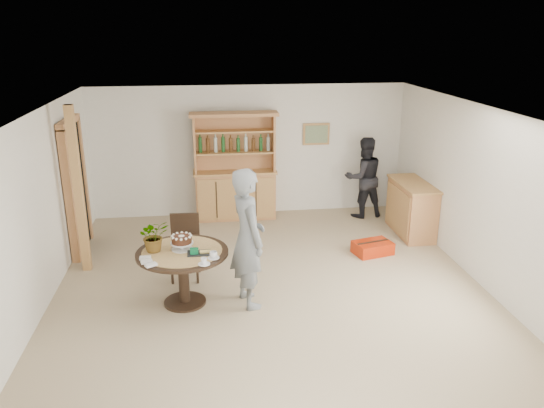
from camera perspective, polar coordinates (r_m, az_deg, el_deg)
The scene contains 17 objects.
ground at distance 7.41m, azimuth 0.08°, elevation -9.82°, with size 7.00×7.00×0.00m, color tan.
room_shell at distance 6.77m, azimuth 0.10°, elevation 3.29°, with size 6.04×7.04×2.52m.
doorway at distance 9.05m, azimuth -20.42°, elevation 1.88°, with size 0.13×1.10×2.18m.
pine_post at distance 8.21m, azimuth -20.10°, elevation 1.32°, with size 0.12×0.12×2.50m, color tan.
hutch at distance 10.13m, azimuth -3.98°, elevation 2.26°, with size 1.62×0.54×2.04m.
sideboard at distance 9.69m, azimuth 14.78°, elevation -0.43°, with size 0.54×1.26×0.94m.
dining_table at distance 7.06m, azimuth -9.58°, elevation -6.14°, with size 1.20×1.20×0.76m.
dining_chair at distance 7.85m, azimuth -9.33°, elevation -4.08°, with size 0.44×0.44×0.95m.
birthday_cake at distance 7.00m, azimuth -9.69°, elevation -3.89°, with size 0.30×0.30×0.20m.
flower_vase at distance 6.99m, azimuth -12.59°, elevation -3.33°, with size 0.38×0.33×0.42m, color #3F7233.
gift_tray at distance 6.87m, azimuth -7.90°, elevation -5.13°, with size 0.30×0.20×0.08m.
coffee_cup_a at distance 6.72m, azimuth -6.32°, elevation -5.49°, with size 0.15×0.15×0.09m.
coffee_cup_b at distance 6.57m, azimuth -7.33°, elevation -6.17°, with size 0.15×0.15×0.08m.
napkins at distance 6.74m, azimuth -13.24°, elevation -6.03°, with size 0.24×0.33×0.03m.
teen_boy at distance 6.85m, azimuth -2.62°, elevation -3.69°, with size 0.68×0.45×1.86m, color slate.
adult_person at distance 10.30m, azimuth 9.83°, elevation 2.84°, with size 0.76×0.59×1.56m, color black.
red_suitcase at distance 8.81m, azimuth 10.76°, elevation -4.64°, with size 0.68×0.54×0.21m.
Camera 1 is at (-0.84, -6.47, 3.52)m, focal length 35.00 mm.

